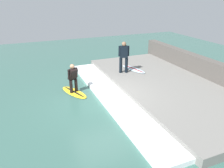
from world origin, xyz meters
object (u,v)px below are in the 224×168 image
object	(u,v)px
surfer_riding	(73,77)
surfer_waiting_near	(124,56)
surfboard_waiting_near	(133,69)
surfboard_riding	(74,92)

from	to	relation	value
surfer_riding	surfer_waiting_near	bearing A→B (deg)	15.30
surfer_riding	surfboard_waiting_near	bearing A→B (deg)	15.66
surfer_riding	surfer_waiting_near	distance (m)	3.12
surfer_riding	surfboard_waiting_near	distance (m)	3.88
surfer_riding	surfboard_waiting_near	world-z (taller)	surfer_riding
surfer_riding	surfer_waiting_near	size ratio (longest dim) A/B	0.80
surfboard_riding	surfer_waiting_near	xyz separation A→B (m)	(2.97, 0.81, 1.27)
surfer_riding	surfboard_waiting_near	xyz separation A→B (m)	(3.71, 1.04, -0.44)
surfboard_riding	surfboard_waiting_near	distance (m)	3.87
surfboard_waiting_near	surfboard_riding	bearing A→B (deg)	-164.34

